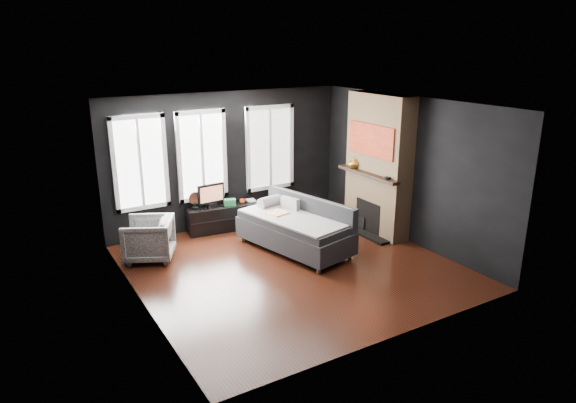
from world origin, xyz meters
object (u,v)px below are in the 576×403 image
monitor (211,194)px  book (247,196)px  mantel_vase (353,163)px  mug (242,201)px  armchair (148,237)px  media_console (224,217)px  sofa (294,226)px

monitor → book: bearing=-9.8°
monitor → mantel_vase: (2.51, -1.25, 0.57)m
mantel_vase → monitor: bearing=153.5°
mug → book: bearing=29.7°
armchair → mug: bearing=133.0°
media_console → book: 0.64m
mug → mantel_vase: 2.34m
mantel_vase → armchair: bearing=172.9°
media_console → armchair: bearing=-151.8°
armchair → mantel_vase: mantel_vase is taller
media_console → mantel_vase: mantel_vase is taller
book → mantel_vase: mantel_vase is taller
armchair → media_console: size_ratio=0.55×
media_console → mug: (0.39, -0.08, 0.31)m
monitor → mug: monitor is taller
media_console → book: bearing=5.7°
monitor → mantel_vase: mantel_vase is taller
sofa → armchair: (-2.36, 0.95, -0.06)m
armchair → media_console: bearing=138.8°
sofa → media_console: sofa is taller
media_console → monitor: (-0.22, 0.06, 0.51)m
monitor → media_console: bearing=-20.5°
media_console → book: size_ratio=6.30×
mantel_vase → mug: bearing=149.9°
monitor → mug: size_ratio=5.17×
mug → monitor: bearing=166.6°
sofa → monitor: 1.93m
sofa → monitor: (-0.87, 1.70, 0.30)m
armchair → mug: (2.09, 0.61, 0.16)m
media_console → mug: 0.50m
book → mantel_vase: (1.77, -1.19, 0.71)m
sofa → mug: 1.58m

